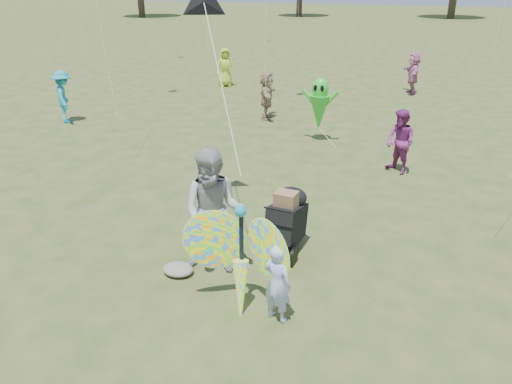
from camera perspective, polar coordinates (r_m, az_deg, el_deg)
ground at (r=7.07m, az=-2.83°, el=-13.05°), size 160.00×160.00×0.00m
child_girl at (r=6.55m, az=2.46°, el=-10.39°), size 0.46×0.37×1.11m
adult_man at (r=7.41m, az=-4.85°, el=-2.37°), size 1.07×0.90×1.97m
grey_bag at (r=7.81m, az=-8.90°, el=-8.73°), size 0.48×0.39×0.15m
crowd_d at (r=15.99m, az=1.24°, el=10.97°), size 0.77×1.44×1.49m
crowd_e at (r=11.84m, az=16.16°, el=5.52°), size 0.91×0.89×1.48m
crowd_g at (r=21.06m, az=-3.52°, el=14.04°), size 0.89×0.80×1.53m
crowd_i at (r=16.64m, az=-21.07°, el=10.12°), size 1.10×1.17×1.59m
crowd_j at (r=20.52m, az=17.50°, el=12.82°), size 0.84×1.51×1.56m
jogging_stroller at (r=8.10m, az=3.60°, el=-2.88°), size 0.55×1.07×1.09m
butterfly_kite at (r=6.66m, az=-1.75°, el=-7.64°), size 1.74×0.75×1.72m
delta_kite_rig at (r=9.01m, az=-5.95°, el=20.64°), size 1.92×2.33×2.62m
alien_kite at (r=13.72m, az=7.25°, el=9.66°), size 1.12×0.69×1.74m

